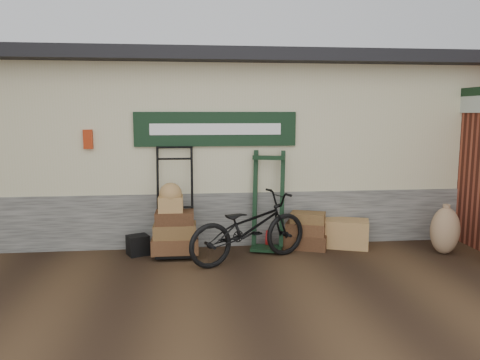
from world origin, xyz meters
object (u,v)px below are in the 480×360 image
object	(u,v)px
suitcase_stack	(306,230)
black_trunk	(138,245)
bicycle	(249,224)
porter_trolley	(175,200)
green_barrow	(268,201)
wicker_hamper	(347,233)

from	to	relation	value
suitcase_stack	black_trunk	world-z (taller)	suitcase_stack
bicycle	black_trunk	bearing A→B (deg)	50.35
porter_trolley	bicycle	world-z (taller)	porter_trolley
suitcase_stack	black_trunk	size ratio (longest dim) A/B	2.19
green_barrow	suitcase_stack	distance (m)	0.80
black_trunk	bicycle	bearing A→B (deg)	-16.41
green_barrow	bicycle	xyz separation A→B (m)	(-0.39, -0.59, -0.23)
wicker_hamper	black_trunk	world-z (taller)	wicker_hamper
suitcase_stack	bicycle	world-z (taller)	bicycle
suitcase_stack	black_trunk	bearing A→B (deg)	-178.26
porter_trolley	bicycle	xyz separation A→B (m)	(1.10, -0.51, -0.29)
suitcase_stack	porter_trolley	bearing A→B (deg)	-178.26
black_trunk	bicycle	distance (m)	1.81
porter_trolley	bicycle	bearing A→B (deg)	-24.36
green_barrow	suitcase_stack	size ratio (longest dim) A/B	2.34
porter_trolley	wicker_hamper	world-z (taller)	porter_trolley
porter_trolley	suitcase_stack	bearing A→B (deg)	2.44
wicker_hamper	porter_trolley	bearing A→B (deg)	-178.79
porter_trolley	bicycle	distance (m)	1.25
green_barrow	wicker_hamper	distance (m)	1.44
bicycle	green_barrow	bearing A→B (deg)	-56.55
green_barrow	black_trunk	bearing A→B (deg)	-160.44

